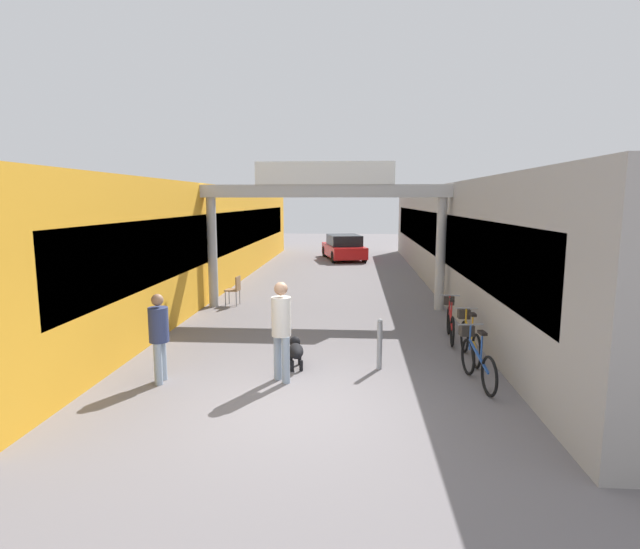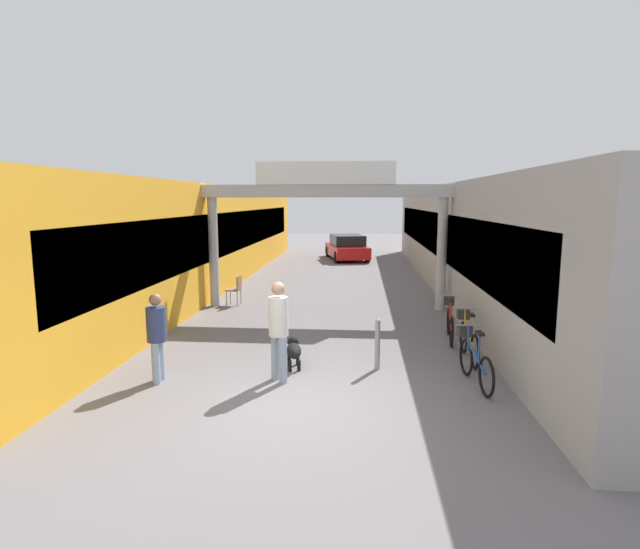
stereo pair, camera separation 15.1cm
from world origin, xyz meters
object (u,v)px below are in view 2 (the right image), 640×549
(dog_on_leash, at_px, (294,350))
(cafe_chair_wood_nearer, at_px, (236,288))
(bicycle_blue_nearest, at_px, (474,359))
(bollard_post_metal, at_px, (377,344))
(parked_car_red, at_px, (347,248))
(pedestrian_with_dog, at_px, (279,325))
(bicycle_orange_second, at_px, (468,337))
(bicycle_red_third, at_px, (450,321))
(pedestrian_companion, at_px, (157,332))

(dog_on_leash, distance_m, cafe_chair_wood_nearer, 6.04)
(bicycle_blue_nearest, relative_size, bollard_post_metal, 1.73)
(bollard_post_metal, height_order, parked_car_red, parked_car_red)
(pedestrian_with_dog, xyz_separation_m, bollard_post_metal, (1.75, 0.77, -0.53))
(bollard_post_metal, relative_size, cafe_chair_wood_nearer, 1.10)
(bicycle_orange_second, xyz_separation_m, parked_car_red, (-2.89, 16.78, 0.21))
(bicycle_red_third, bearing_deg, bicycle_blue_nearest, -91.54)
(bollard_post_metal, bearing_deg, parked_car_red, 93.44)
(parked_car_red, bearing_deg, cafe_chair_wood_nearer, -104.11)
(pedestrian_with_dog, distance_m, bicycle_blue_nearest, 3.45)
(pedestrian_companion, distance_m, dog_on_leash, 2.53)
(pedestrian_companion, height_order, bicycle_blue_nearest, pedestrian_companion)
(bicycle_orange_second, bearing_deg, cafe_chair_wood_nearer, 141.49)
(cafe_chair_wood_nearer, bearing_deg, dog_on_leash, -65.57)
(bicycle_blue_nearest, xyz_separation_m, cafe_chair_wood_nearer, (-5.74, 6.09, 0.10))
(bicycle_blue_nearest, bearing_deg, bicycle_orange_second, 82.26)
(bicycle_blue_nearest, distance_m, bicycle_red_third, 2.79)
(pedestrian_with_dog, relative_size, bicycle_orange_second, 1.05)
(dog_on_leash, relative_size, cafe_chair_wood_nearer, 0.84)
(pedestrian_companion, distance_m, bicycle_orange_second, 5.98)
(bollard_post_metal, xyz_separation_m, cafe_chair_wood_nearer, (-4.09, 5.50, 0.04))
(bicycle_blue_nearest, height_order, bicycle_orange_second, same)
(bicycle_red_third, distance_m, parked_car_red, 15.62)
(pedestrian_with_dog, height_order, bicycle_blue_nearest, pedestrian_with_dog)
(parked_car_red, bearing_deg, pedestrian_with_dog, -92.17)
(pedestrian_companion, relative_size, cafe_chair_wood_nearer, 1.77)
(pedestrian_companion, height_order, parked_car_red, pedestrian_companion)
(bicycle_blue_nearest, relative_size, bicycle_orange_second, 1.00)
(bicycle_blue_nearest, bearing_deg, bollard_post_metal, 160.41)
(pedestrian_with_dog, xyz_separation_m, bicycle_orange_second, (3.58, 1.56, -0.59))
(bicycle_orange_second, bearing_deg, pedestrian_companion, -162.97)
(bicycle_blue_nearest, height_order, cafe_chair_wood_nearer, bicycle_blue_nearest)
(dog_on_leash, height_order, cafe_chair_wood_nearer, cafe_chair_wood_nearer)
(bicycle_orange_second, relative_size, parked_car_red, 0.39)
(pedestrian_with_dog, height_order, bicycle_orange_second, pedestrian_with_dog)
(bicycle_red_third, xyz_separation_m, bollard_post_metal, (-1.72, -2.20, 0.06))
(dog_on_leash, relative_size, bollard_post_metal, 0.77)
(pedestrian_with_dog, xyz_separation_m, parked_car_red, (0.69, 18.34, -0.38))
(pedestrian_companion, bearing_deg, bicycle_orange_second, 17.03)
(bicycle_blue_nearest, xyz_separation_m, parked_car_red, (-2.70, 18.16, 0.21))
(dog_on_leash, relative_size, bicycle_orange_second, 0.44)
(dog_on_leash, bearing_deg, bicycle_orange_second, 12.86)
(pedestrian_with_dog, bearing_deg, dog_on_leash, 78.53)
(pedestrian_companion, bearing_deg, parked_car_red, 81.38)
(bicycle_blue_nearest, relative_size, parked_car_red, 0.39)
(dog_on_leash, distance_m, bicycle_orange_second, 3.52)
(bollard_post_metal, bearing_deg, pedestrian_companion, -166.09)
(parked_car_red, bearing_deg, bollard_post_metal, -86.56)
(bicycle_blue_nearest, distance_m, parked_car_red, 18.36)
(bicycle_red_third, relative_size, bollard_post_metal, 1.73)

